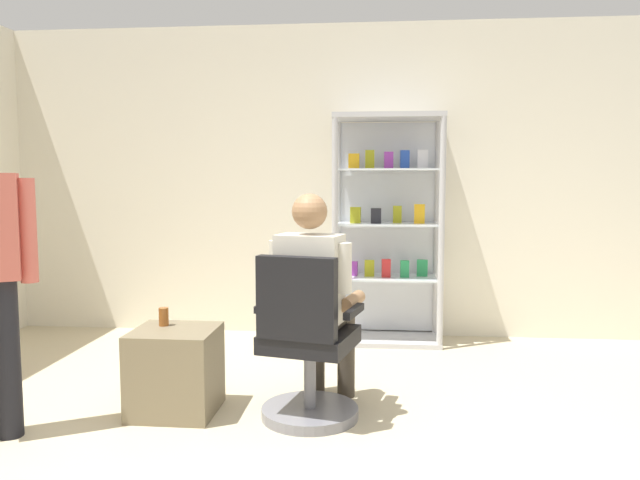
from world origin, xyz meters
The scene contains 6 objects.
back_wall centered at (0.00, 3.00, 1.35)m, with size 6.00×0.10×2.70m, color silver.
display_cabinet_main centered at (0.40, 2.76, 0.96)m, with size 0.90×0.45×1.90m.
office_chair centered at (-0.07, 0.94, 0.39)m, with size 0.61×0.58×0.96m.
seated_shopkeeper centered at (-0.03, 1.10, 0.71)m, with size 0.55×0.62×1.29m.
storage_crate centered at (-0.85, 1.00, 0.25)m, with size 0.48×0.45×0.50m, color #72664C.
tea_glass centered at (-0.95, 1.08, 0.55)m, with size 0.06×0.06×0.11m, color brown.
Camera 1 is at (0.32, -2.38, 1.36)m, focal length 34.17 mm.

